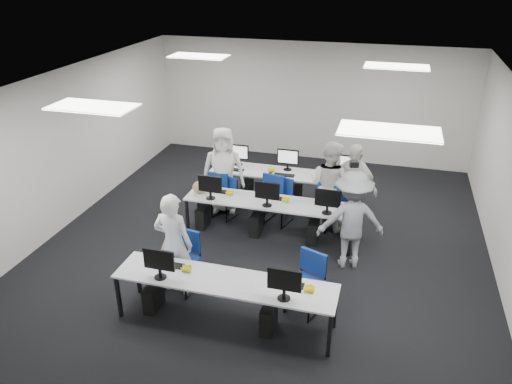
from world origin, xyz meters
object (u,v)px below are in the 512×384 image
(photographer, at_px, (351,220))
(student_3, at_px, (352,187))
(chair_6, at_px, (277,201))
(chair_0, at_px, (182,271))
(chair_5, at_px, (221,197))
(chair_7, at_px, (330,211))
(chair_2, at_px, (225,205))
(desk_mid, at_px, (269,204))
(chair_4, at_px, (338,218))
(chair_3, at_px, (279,209))
(student_2, at_px, (224,170))
(chair_1, at_px, (305,293))
(student_1, at_px, (329,185))
(student_0, at_px, (174,244))
(desk_front, at_px, (225,283))

(photographer, bearing_deg, student_3, -101.17)
(chair_6, bearing_deg, chair_0, -96.73)
(chair_5, xyz_separation_m, chair_7, (2.30, -0.08, 0.02))
(chair_2, relative_size, student_3, 0.47)
(chair_2, height_order, chair_6, chair_6)
(desk_mid, relative_size, chair_5, 3.52)
(chair_4, bearing_deg, chair_3, -175.41)
(student_2, distance_m, student_3, 2.63)
(chair_2, distance_m, photographer, 2.92)
(chair_1, xyz_separation_m, chair_2, (-2.13, 2.52, -0.04))
(chair_1, bearing_deg, student_2, 149.33)
(chair_2, height_order, chair_3, chair_3)
(chair_6, distance_m, chair_7, 1.13)
(chair_6, bearing_deg, desk_mid, -76.15)
(chair_2, xyz_separation_m, photographer, (2.63, -1.11, 0.62))
(chair_0, distance_m, student_1, 3.38)
(chair_2, height_order, photographer, photographer)
(chair_7, height_order, student_0, student_0)
(desk_mid, xyz_separation_m, photographer, (1.57, -0.60, 0.20))
(chair_2, relative_size, student_2, 0.46)
(chair_3, distance_m, chair_5, 1.31)
(student_0, distance_m, photographer, 2.96)
(chair_5, height_order, student_2, student_2)
(chair_0, bearing_deg, chair_1, 9.52)
(chair_1, height_order, chair_3, chair_1)
(chair_1, bearing_deg, chair_5, 150.20)
(chair_7, bearing_deg, student_0, -114.82)
(chair_6, distance_m, photographer, 2.27)
(chair_1, xyz_separation_m, chair_6, (-1.12, 2.90, 0.01))
(chair_0, distance_m, chair_7, 3.37)
(chair_2, bearing_deg, desk_mid, -9.30)
(chair_6, height_order, student_0, student_0)
(student_2, bearing_deg, student_0, -100.45)
(chair_6, bearing_deg, desk_front, -78.82)
(desk_front, height_order, student_3, student_3)
(desk_front, distance_m, chair_7, 3.51)
(chair_5, bearing_deg, student_2, 10.94)
(chair_4, height_order, chair_7, chair_7)
(desk_front, distance_m, desk_mid, 2.60)
(chair_1, height_order, student_0, student_0)
(chair_2, relative_size, chair_5, 0.91)
(chair_2, bearing_deg, chair_6, 36.83)
(chair_0, xyz_separation_m, chair_1, (2.00, -0.02, -0.01))
(chair_1, relative_size, chair_3, 1.03)
(chair_4, xyz_separation_m, student_3, (0.22, 0.20, 0.61))
(student_1, distance_m, student_2, 2.20)
(chair_1, xyz_separation_m, chair_3, (-1.02, 2.59, -0.01))
(student_2, bearing_deg, chair_3, -24.66)
(photographer, bearing_deg, chair_6, -58.71)
(chair_7, bearing_deg, chair_4, -33.32)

